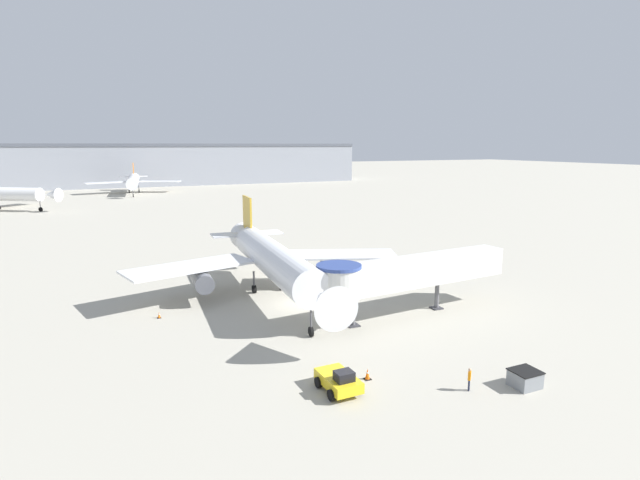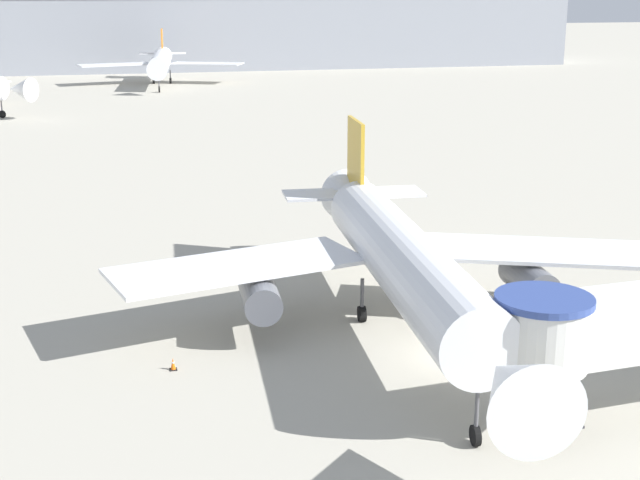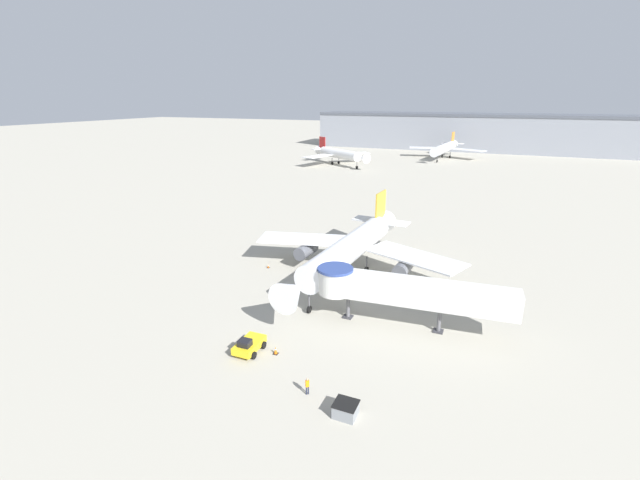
{
  "view_description": "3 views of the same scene",
  "coord_description": "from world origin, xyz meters",
  "px_view_note": "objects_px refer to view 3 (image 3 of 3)",
  "views": [
    {
      "loc": [
        -19.24,
        -47.03,
        16.65
      ],
      "look_at": [
        3.98,
        4.01,
        5.91
      ],
      "focal_mm": 28.0,
      "sensor_mm": 36.0,
      "label": 1
    },
    {
      "loc": [
        -16.62,
        -39.62,
        18.3
      ],
      "look_at": [
        -6.25,
        4.24,
        5.47
      ],
      "focal_mm": 50.0,
      "sensor_mm": 36.0,
      "label": 2
    },
    {
      "loc": [
        16.4,
        -50.42,
        24.54
      ],
      "look_at": [
        -5.76,
        1.56,
        5.61
      ],
      "focal_mm": 24.0,
      "sensor_mm": 36.0,
      "label": 3
    }
  ],
  "objects_px": {
    "pushback_tug_yellow": "(249,345)",
    "main_airplane": "(351,248)",
    "traffic_cone_near_nose": "(276,350)",
    "jet_bridge": "(400,290)",
    "traffic_cone_starboard_wing": "(437,288)",
    "traffic_cone_port_wing": "(268,266)",
    "background_jet_red_tail": "(339,154)",
    "service_container_gray": "(346,409)",
    "background_jet_orange_tail": "(446,148)",
    "ground_crew_marshaller": "(307,385)"
  },
  "relations": [
    {
      "from": "jet_bridge",
      "to": "traffic_cone_starboard_wing",
      "type": "bearing_deg",
      "value": 71.92
    },
    {
      "from": "jet_bridge",
      "to": "traffic_cone_starboard_wing",
      "type": "xyz_separation_m",
      "value": [
        2.62,
        11.16,
        -4.06
      ]
    },
    {
      "from": "service_container_gray",
      "to": "background_jet_orange_tail",
      "type": "height_order",
      "value": "background_jet_orange_tail"
    },
    {
      "from": "background_jet_orange_tail",
      "to": "main_airplane",
      "type": "bearing_deg",
      "value": -82.56
    },
    {
      "from": "pushback_tug_yellow",
      "to": "traffic_cone_starboard_wing",
      "type": "relative_size",
      "value": 5.51
    },
    {
      "from": "service_container_gray",
      "to": "background_jet_orange_tail",
      "type": "relative_size",
      "value": 0.06
    },
    {
      "from": "pushback_tug_yellow",
      "to": "traffic_cone_port_wing",
      "type": "relative_size",
      "value": 5.95
    },
    {
      "from": "background_jet_red_tail",
      "to": "traffic_cone_port_wing",
      "type": "bearing_deg",
      "value": -130.97
    },
    {
      "from": "pushback_tug_yellow",
      "to": "traffic_cone_port_wing",
      "type": "bearing_deg",
      "value": 113.47
    },
    {
      "from": "pushback_tug_yellow",
      "to": "background_jet_red_tail",
      "type": "bearing_deg",
      "value": 105.35
    },
    {
      "from": "service_container_gray",
      "to": "traffic_cone_starboard_wing",
      "type": "xyz_separation_m",
      "value": [
        3.13,
        27.15,
        -0.29
      ]
    },
    {
      "from": "main_airplane",
      "to": "jet_bridge",
      "type": "bearing_deg",
      "value": -45.5
    },
    {
      "from": "main_airplane",
      "to": "service_container_gray",
      "type": "bearing_deg",
      "value": -67.69
    },
    {
      "from": "traffic_cone_starboard_wing",
      "to": "ground_crew_marshaller",
      "type": "height_order",
      "value": "ground_crew_marshaller"
    },
    {
      "from": "traffic_cone_port_wing",
      "to": "traffic_cone_near_nose",
      "type": "height_order",
      "value": "traffic_cone_near_nose"
    },
    {
      "from": "main_airplane",
      "to": "service_container_gray",
      "type": "height_order",
      "value": "main_airplane"
    },
    {
      "from": "pushback_tug_yellow",
      "to": "jet_bridge",
      "type": "bearing_deg",
      "value": 40.24
    },
    {
      "from": "traffic_cone_port_wing",
      "to": "background_jet_red_tail",
      "type": "height_order",
      "value": "background_jet_red_tail"
    },
    {
      "from": "traffic_cone_starboard_wing",
      "to": "traffic_cone_near_nose",
      "type": "xyz_separation_m",
      "value": [
        -12.59,
        -21.63,
        0.07
      ]
    },
    {
      "from": "main_airplane",
      "to": "traffic_cone_near_nose",
      "type": "xyz_separation_m",
      "value": [
        -0.36,
        -21.63,
        -3.84
      ]
    },
    {
      "from": "traffic_cone_starboard_wing",
      "to": "traffic_cone_near_nose",
      "type": "height_order",
      "value": "traffic_cone_near_nose"
    },
    {
      "from": "background_jet_red_tail",
      "to": "service_container_gray",
      "type": "bearing_deg",
      "value": -124.89
    },
    {
      "from": "pushback_tug_yellow",
      "to": "background_jet_red_tail",
      "type": "height_order",
      "value": "background_jet_red_tail"
    },
    {
      "from": "main_airplane",
      "to": "traffic_cone_port_wing",
      "type": "height_order",
      "value": "main_airplane"
    },
    {
      "from": "traffic_cone_port_wing",
      "to": "main_airplane",
      "type": "bearing_deg",
      "value": 8.89
    },
    {
      "from": "pushback_tug_yellow",
      "to": "traffic_cone_starboard_wing",
      "type": "bearing_deg",
      "value": 54.39
    },
    {
      "from": "jet_bridge",
      "to": "traffic_cone_port_wing",
      "type": "height_order",
      "value": "jet_bridge"
    },
    {
      "from": "main_airplane",
      "to": "service_container_gray",
      "type": "relative_size",
      "value": 17.41
    },
    {
      "from": "traffic_cone_starboard_wing",
      "to": "traffic_cone_near_nose",
      "type": "relative_size",
      "value": 0.82
    },
    {
      "from": "main_airplane",
      "to": "background_jet_red_tail",
      "type": "height_order",
      "value": "main_airplane"
    },
    {
      "from": "service_container_gray",
      "to": "ground_crew_marshaller",
      "type": "distance_m",
      "value": 4.13
    },
    {
      "from": "jet_bridge",
      "to": "ground_crew_marshaller",
      "type": "distance_m",
      "value": 15.86
    },
    {
      "from": "traffic_cone_port_wing",
      "to": "background_jet_orange_tail",
      "type": "distance_m",
      "value": 135.47
    },
    {
      "from": "traffic_cone_port_wing",
      "to": "ground_crew_marshaller",
      "type": "xyz_separation_m",
      "value": [
        17.59,
        -24.05,
        0.65
      ]
    },
    {
      "from": "main_airplane",
      "to": "traffic_cone_starboard_wing",
      "type": "xyz_separation_m",
      "value": [
        12.23,
        -0.01,
        -3.91
      ]
    },
    {
      "from": "background_jet_orange_tail",
      "to": "traffic_cone_near_nose",
      "type": "bearing_deg",
      "value": -82.96
    },
    {
      "from": "traffic_cone_starboard_wing",
      "to": "traffic_cone_port_wing",
      "type": "distance_m",
      "value": 24.74
    },
    {
      "from": "jet_bridge",
      "to": "service_container_gray",
      "type": "bearing_deg",
      "value": -96.67
    },
    {
      "from": "pushback_tug_yellow",
      "to": "main_airplane",
      "type": "bearing_deg",
      "value": 81.01
    },
    {
      "from": "main_airplane",
      "to": "background_jet_red_tail",
      "type": "relative_size",
      "value": 1.19
    },
    {
      "from": "jet_bridge",
      "to": "traffic_cone_port_wing",
      "type": "distance_m",
      "value": 24.24
    },
    {
      "from": "traffic_cone_starboard_wing",
      "to": "background_jet_orange_tail",
      "type": "height_order",
      "value": "background_jet_orange_tail"
    },
    {
      "from": "main_airplane",
      "to": "service_container_gray",
      "type": "distance_m",
      "value": 28.87
    },
    {
      "from": "service_container_gray",
      "to": "ground_crew_marshaller",
      "type": "xyz_separation_m",
      "value": [
        -3.94,
        1.17,
        0.34
      ]
    },
    {
      "from": "traffic_cone_port_wing",
      "to": "pushback_tug_yellow",
      "type": "bearing_deg",
      "value": -65.24
    },
    {
      "from": "traffic_cone_near_nose",
      "to": "background_jet_red_tail",
      "type": "xyz_separation_m",
      "value": [
        -38.99,
        120.76,
        3.87
      ]
    },
    {
      "from": "traffic_cone_near_nose",
      "to": "ground_crew_marshaller",
      "type": "bearing_deg",
      "value": -38.29
    },
    {
      "from": "main_airplane",
      "to": "background_jet_orange_tail",
      "type": "distance_m",
      "value": 133.31
    },
    {
      "from": "jet_bridge",
      "to": "pushback_tug_yellow",
      "type": "relative_size",
      "value": 5.93
    },
    {
      "from": "pushback_tug_yellow",
      "to": "traffic_cone_starboard_wing",
      "type": "xyz_separation_m",
      "value": [
        15.25,
        22.34,
        -0.46
      ]
    }
  ]
}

